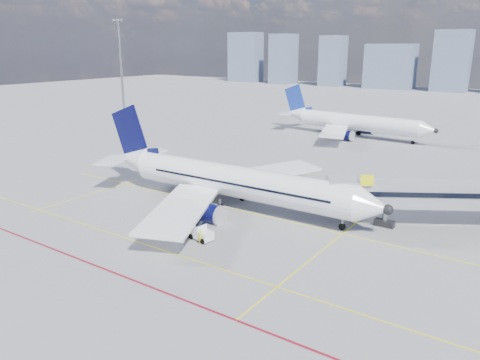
% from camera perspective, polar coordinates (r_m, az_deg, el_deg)
% --- Properties ---
extents(ground, '(420.00, 420.00, 0.00)m').
position_cam_1_polar(ground, '(52.11, -5.59, -6.00)').
color(ground, gray).
rests_on(ground, ground).
extents(apron_markings, '(90.00, 35.12, 0.01)m').
position_cam_1_polar(apron_markings, '(49.79, -9.01, -7.20)').
color(apron_markings, yellow).
rests_on(apron_markings, ground).
extents(jet_bridge, '(23.55, 15.78, 6.30)m').
position_cam_1_polar(jet_bridge, '(56.50, 25.04, -1.69)').
color(jet_bridge, '#92959A').
rests_on(jet_bridge, ground).
extents(floodlight_mast_nw, '(3.20, 0.61, 25.45)m').
position_cam_1_polar(floodlight_mast_nw, '(115.71, -14.25, 12.62)').
color(floodlight_mast_nw, slate).
rests_on(floodlight_mast_nw, ground).
extents(distant_skyline, '(249.94, 14.58, 31.56)m').
position_cam_1_polar(distant_skyline, '(229.21, 26.99, 12.56)').
color(distant_skyline, slate).
rests_on(distant_skyline, ground).
extents(main_aircraft, '(40.91, 35.65, 11.92)m').
position_cam_1_polar(main_aircraft, '(58.71, -1.62, -0.06)').
color(main_aircraft, white).
rests_on(main_aircraft, ground).
extents(second_aircraft, '(36.77, 32.00, 10.85)m').
position_cam_1_polar(second_aircraft, '(107.51, 13.46, 6.88)').
color(second_aircraft, white).
rests_on(second_aircraft, ground).
extents(baggage_tug, '(2.69, 1.90, 1.73)m').
position_cam_1_polar(baggage_tug, '(49.11, -4.82, -6.35)').
color(baggage_tug, white).
rests_on(baggage_tug, ground).
extents(cargo_dolly, '(3.41, 1.81, 1.79)m').
position_cam_1_polar(cargo_dolly, '(50.22, -7.88, -5.74)').
color(cargo_dolly, black).
rests_on(cargo_dolly, ground).
extents(belt_loader, '(5.48, 3.23, 2.24)m').
position_cam_1_polar(belt_loader, '(59.96, -6.58, -2.45)').
color(belt_loader, black).
rests_on(belt_loader, ground).
extents(ramp_worker, '(0.61, 0.66, 1.52)m').
position_cam_1_polar(ramp_worker, '(48.16, -4.80, -6.89)').
color(ramp_worker, yellow).
rests_on(ramp_worker, ground).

